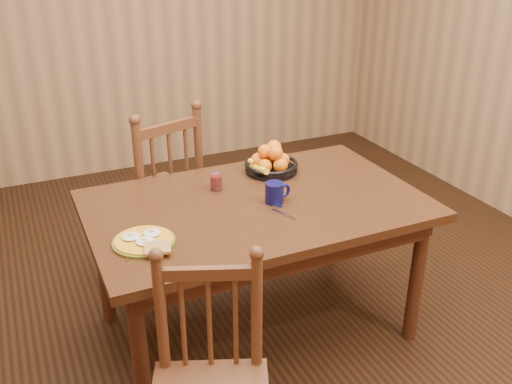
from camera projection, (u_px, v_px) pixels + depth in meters
name	position (u px, v px, depth m)	size (l,w,h in m)	color
room	(256.00, 78.00, 2.49)	(4.52, 5.02, 2.72)	black
dining_table	(256.00, 217.00, 2.78)	(1.60, 1.00, 0.75)	black
chair_far	(157.00, 195.00, 3.36)	(0.60, 0.59, 1.06)	#4E2917
breakfast_plate	(145.00, 241.00, 2.38)	(0.26, 0.30, 0.04)	#59601E
fork	(282.00, 211.00, 2.64)	(0.07, 0.18, 0.00)	silver
spoon	(126.00, 248.00, 2.34)	(0.07, 0.15, 0.01)	silver
coffee_mug	(275.00, 192.00, 2.72)	(0.13, 0.09, 0.10)	#0A0B3C
juice_glass	(216.00, 182.00, 2.86)	(0.06, 0.06, 0.09)	silver
fruit_bowl	(271.00, 162.00, 3.06)	(0.29, 0.29, 0.17)	black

